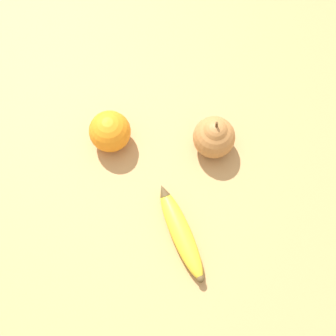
% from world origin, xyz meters
% --- Properties ---
extents(ground_plane, '(3.00, 3.00, 0.00)m').
position_xyz_m(ground_plane, '(0.00, 0.00, 0.00)').
color(ground_plane, tan).
extents(banana, '(0.08, 0.19, 0.04)m').
position_xyz_m(banana, '(-0.14, 0.17, 0.02)').
color(banana, yellow).
rests_on(banana, ground_plane).
extents(orange, '(0.08, 0.08, 0.08)m').
position_xyz_m(orange, '(-0.03, -0.04, 0.04)').
color(orange, orange).
rests_on(orange, ground_plane).
extents(pear, '(0.08, 0.08, 0.10)m').
position_xyz_m(pear, '(-0.23, 0.00, 0.05)').
color(pear, '#B2753D').
rests_on(pear, ground_plane).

